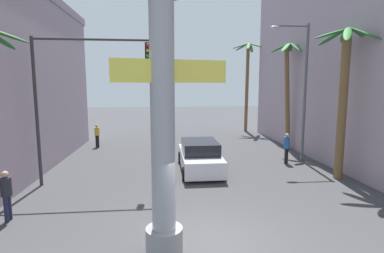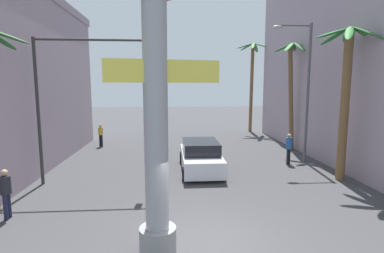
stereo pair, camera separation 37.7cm
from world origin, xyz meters
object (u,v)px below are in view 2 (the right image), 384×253
Objects in this scene: palm_tree_mid_right at (292,82)px; pedestrian_curb_left at (6,190)px; pedestrian_mid_right at (289,146)px; neon_sign_pole at (155,69)px; street_lamp at (303,81)px; palm_tree_far_right at (252,74)px; pedestrian_far_left at (101,134)px; palm_tree_near_right at (346,88)px; traffic_light_mast at (76,82)px; car_lead at (201,156)px.

palm_tree_mid_right is 4.30× the size of pedestrian_curb_left.
pedestrian_mid_right is 13.55m from pedestrian_curb_left.
neon_sign_pole is at bearing -124.82° from palm_tree_mid_right.
street_lamp is at bearing 28.42° from pedestrian_mid_right.
palm_tree_far_right reaches higher than pedestrian_far_left.
street_lamp reaches higher than palm_tree_near_right.
palm_tree_far_right reaches higher than palm_tree_near_right.
pedestrian_far_left is at bearing -153.52° from palm_tree_far_right.
neon_sign_pole is 14.96m from palm_tree_mid_right.
traffic_light_mast is (-3.72, 6.02, -0.27)m from neon_sign_pole.
palm_tree_mid_right is 4.39× the size of pedestrian_far_left.
palm_tree_mid_right is 6.63m from palm_tree_near_right.
palm_tree_mid_right is 17.21m from pedestrian_curb_left.
palm_tree_far_right is 1.20× the size of palm_tree_near_right.
pedestrian_far_left is at bearing 134.99° from car_lead.
palm_tree_near_right is at bearing -1.72° from traffic_light_mast.
palm_tree_far_right is at bearing 90.63° from palm_tree_near_right.
palm_tree_near_right is 4.04× the size of pedestrian_mid_right.
street_lamp is 3.40m from palm_tree_near_right.
street_lamp is at bearing -91.62° from palm_tree_far_right.
palm_tree_near_right is at bearing -89.37° from palm_tree_far_right.
car_lead is 2.78× the size of pedestrian_curb_left.
neon_sign_pole reaches higher than palm_tree_far_right.
street_lamp is 4.73× the size of pedestrian_far_left.
pedestrian_far_left is at bearing 171.15° from palm_tree_mid_right.
pedestrian_mid_right reaches higher than pedestrian_far_left.
pedestrian_curb_left is at bearing -91.96° from pedestrian_far_left.
traffic_light_mast is 1.38× the size of car_lead.
traffic_light_mast is at bearing -152.94° from palm_tree_mid_right.
car_lead is at bearing 16.91° from traffic_light_mast.
pedestrian_curb_left is at bearing 154.52° from neon_sign_pole.
traffic_light_mast is 11.56m from pedestrian_mid_right.
street_lamp reaches higher than pedestrian_far_left.
pedestrian_mid_right reaches higher than pedestrian_curb_left.
pedestrian_mid_right is (10.71, 2.53, -3.54)m from traffic_light_mast.
neon_sign_pole is 11.94m from street_lamp.
palm_tree_mid_right is at bearing 77.89° from street_lamp.
palm_tree_near_right reaches higher than car_lead.
palm_tree_far_right is 4.84× the size of pedestrian_mid_right.
palm_tree_mid_right is at bearing 35.87° from pedestrian_curb_left.
street_lamp is 7.21m from car_lead.
neon_sign_pole is 22.30m from palm_tree_far_right.
palm_tree_near_right is 4.58m from pedestrian_mid_right.
palm_tree_near_right is (0.17, -15.08, -1.16)m from palm_tree_far_right.
car_lead is 8.80m from pedestrian_curb_left.
palm_tree_near_right is (0.50, -3.35, -0.35)m from street_lamp.
pedestrian_far_left is at bearing 88.04° from pedestrian_curb_left.
palm_tree_far_right reaches higher than pedestrian_curb_left.
pedestrian_curb_left is (-12.08, -6.13, -0.03)m from pedestrian_mid_right.
car_lead is at bearing -45.01° from pedestrian_far_left.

